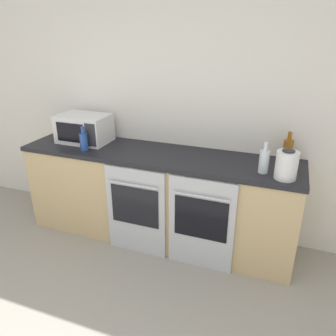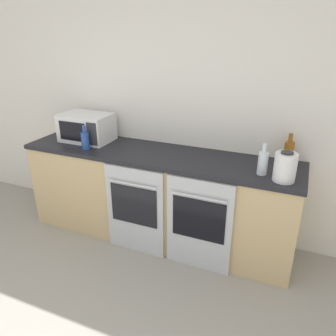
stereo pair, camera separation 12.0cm
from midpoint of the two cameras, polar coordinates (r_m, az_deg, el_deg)
wall_back at (r=3.22m, az=1.57°, el=11.23°), size 10.00×0.06×2.60m
counter_back at (r=3.22m, az=-0.75°, el=-4.85°), size 2.62×0.63×0.90m
oven_left at (r=3.02m, az=-4.65°, el=-7.43°), size 0.57×0.06×0.85m
oven_right at (r=2.82m, az=6.61°, el=-9.86°), size 0.57×0.06×0.85m
microwave at (r=3.44m, az=-12.99°, el=6.89°), size 0.50×0.35×0.27m
bottle_amber at (r=2.98m, az=21.34°, el=2.68°), size 0.08×0.08×0.26m
bottle_clear at (r=2.68m, az=17.43°, el=0.92°), size 0.08×0.08×0.25m
bottle_blue at (r=3.19m, az=-13.18°, el=4.76°), size 0.08×0.08×0.23m
kettle at (r=2.61m, az=20.98°, el=0.16°), size 0.17×0.17×0.23m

